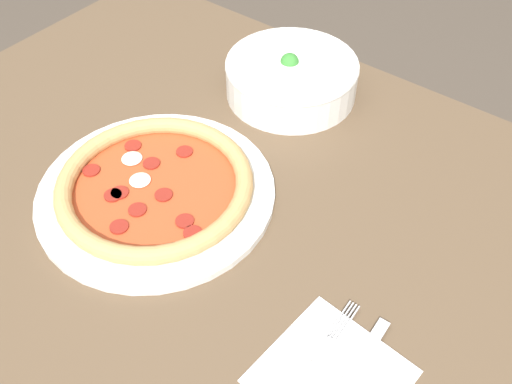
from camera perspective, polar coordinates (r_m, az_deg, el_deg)
The scene contains 5 objects.
dining_table at distance 0.94m, azimuth -5.97°, elevation -4.24°, with size 1.08×0.88×0.73m.
pizza at distance 0.85m, azimuth -10.04°, elevation 0.45°, with size 0.35×0.35×0.04m.
bowl at distance 1.01m, azimuth 3.58°, elevation 11.48°, with size 0.23×0.23×0.08m.
napkin at distance 0.69m, azimuth 7.50°, elevation -17.81°, with size 0.16×0.16×0.00m.
fork at distance 0.69m, azimuth 5.78°, elevation -16.82°, with size 0.02×0.19×0.00m.
Camera 1 is at (0.44, -0.41, 1.35)m, focal length 40.00 mm.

